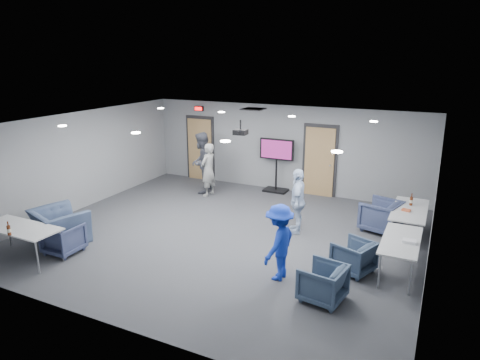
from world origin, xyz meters
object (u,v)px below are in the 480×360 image
at_px(table_right_a, 410,211).
at_px(table_front_left, 20,229).
at_px(chair_right_a, 381,216).
at_px(chair_right_b, 353,257).
at_px(person_b, 202,163).
at_px(bottle_right, 411,201).
at_px(chair_right_c, 323,283).
at_px(projector, 240,132).
at_px(chair_front_b, 60,226).
at_px(tv_stand, 276,162).
at_px(person_d, 279,242).
at_px(table_right_b, 401,242).
at_px(person_a, 208,170).
at_px(chair_front_a, 64,238).
at_px(bottle_front, 9,230).
at_px(person_c, 298,201).

height_order(table_right_a, table_front_left, same).
distance_m(chair_right_a, chair_right_b, 2.40).
xyz_separation_m(person_b, bottle_right, (6.18, -0.71, -0.11)).
bearing_deg(chair_right_c, person_b, -122.50).
bearing_deg(projector, person_b, 133.98).
height_order(chair_right_a, chair_right_b, chair_right_a).
relative_size(chair_front_b, projector, 3.34).
distance_m(table_right_a, tv_stand, 4.62).
bearing_deg(chair_right_c, person_d, -103.47).
distance_m(table_right_b, tv_stand, 5.73).
bearing_deg(chair_right_c, person_a, -123.18).
bearing_deg(person_d, chair_right_c, 73.31).
relative_size(chair_right_a, table_front_left, 0.47).
relative_size(person_a, table_front_left, 0.90).
distance_m(table_right_a, bottle_right, 0.32).
relative_size(chair_right_b, table_right_b, 0.43).
xyz_separation_m(table_right_a, bottle_right, (-0.01, 0.28, 0.15)).
distance_m(chair_front_a, chair_front_b, 0.69).
distance_m(chair_right_c, table_front_left, 6.25).
height_order(table_right_a, tv_stand, tv_stand).
bearing_deg(tv_stand, chair_right_c, -61.55).
bearing_deg(person_b, chair_right_b, 47.07).
bearing_deg(chair_right_c, table_right_b, 154.12).
relative_size(person_d, chair_right_a, 1.74).
bearing_deg(table_right_b, table_front_left, 110.97).
relative_size(chair_right_c, tv_stand, 0.44).
distance_m(table_front_left, bottle_front, 0.45).
bearing_deg(person_c, table_right_a, 94.80).
bearing_deg(table_right_a, chair_front_a, 121.33).
relative_size(chair_right_b, chair_right_c, 0.97).
xyz_separation_m(table_right_b, bottle_front, (-7.03, -3.15, 0.16)).
xyz_separation_m(chair_right_a, bottle_front, (-6.38, -5.23, 0.44)).
height_order(person_a, chair_right_b, person_a).
height_order(person_a, chair_front_b, person_a).
distance_m(chair_front_a, table_front_left, 0.88).
relative_size(person_b, table_right_a, 1.05).
bearing_deg(chair_right_c, table_right_a, 171.35).
xyz_separation_m(person_d, table_front_left, (-5.15, -1.58, -0.06)).
xyz_separation_m(table_right_a, projector, (-3.88, -1.02, 1.72)).
xyz_separation_m(person_c, table_right_a, (2.47, 0.77, -0.11)).
distance_m(chair_right_b, chair_right_c, 1.31).
relative_size(person_a, chair_front_a, 2.24).
xyz_separation_m(person_d, bottle_front, (-4.96, -1.96, 0.09)).
height_order(person_b, table_right_a, person_b).
distance_m(person_a, table_front_left, 5.62).
relative_size(chair_front_a, tv_stand, 0.43).
bearing_deg(person_c, chair_right_a, 105.20).
relative_size(chair_right_a, bottle_front, 2.99).
xyz_separation_m(chair_front_b, table_front_left, (0.01, -1.00, 0.30)).
relative_size(chair_right_b, table_front_left, 0.39).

